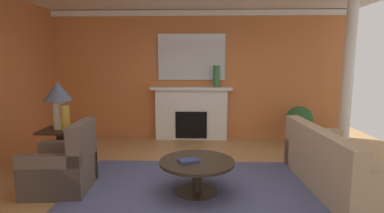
{
  "coord_description": "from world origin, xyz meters",
  "views": [
    {
      "loc": [
        0.15,
        -4.02,
        1.75
      ],
      "look_at": [
        -0.02,
        0.98,
        1.0
      ],
      "focal_mm": 28.07,
      "sensor_mm": 36.0,
      "label": 1
    }
  ],
  "objects_px": {
    "sofa": "(338,168)",
    "table_lamp": "(58,96)",
    "armchair_near_window": "(63,168)",
    "vase_mantel_right": "(216,76)",
    "side_table": "(61,147)",
    "fireplace": "(191,115)",
    "mantel_mirror": "(192,57)",
    "vase_on_side_table": "(65,118)",
    "coffee_table": "(197,169)",
    "potted_plant": "(299,122)"
  },
  "relations": [
    {
      "from": "fireplace",
      "to": "sofa",
      "type": "xyz_separation_m",
      "value": [
        2.12,
        -2.64,
        -0.27
      ]
    },
    {
      "from": "vase_mantel_right",
      "to": "side_table",
      "type": "bearing_deg",
      "value": -140.91
    },
    {
      "from": "side_table",
      "to": "vase_mantel_right",
      "type": "height_order",
      "value": "vase_mantel_right"
    },
    {
      "from": "armchair_near_window",
      "to": "table_lamp",
      "type": "height_order",
      "value": "table_lamp"
    },
    {
      "from": "vase_on_side_table",
      "to": "fireplace",
      "type": "bearing_deg",
      "value": 50.47
    },
    {
      "from": "coffee_table",
      "to": "potted_plant",
      "type": "distance_m",
      "value": 3.18
    },
    {
      "from": "mantel_mirror",
      "to": "armchair_near_window",
      "type": "relative_size",
      "value": 1.58
    },
    {
      "from": "side_table",
      "to": "fireplace",
      "type": "bearing_deg",
      "value": 46.69
    },
    {
      "from": "coffee_table",
      "to": "table_lamp",
      "type": "bearing_deg",
      "value": 161.59
    },
    {
      "from": "vase_mantel_right",
      "to": "vase_on_side_table",
      "type": "bearing_deg",
      "value": -137.6
    },
    {
      "from": "sofa",
      "to": "vase_on_side_table",
      "type": "height_order",
      "value": "vase_on_side_table"
    },
    {
      "from": "fireplace",
      "to": "side_table",
      "type": "height_order",
      "value": "fireplace"
    },
    {
      "from": "sofa",
      "to": "potted_plant",
      "type": "height_order",
      "value": "sofa"
    },
    {
      "from": "armchair_near_window",
      "to": "potted_plant",
      "type": "relative_size",
      "value": 1.14
    },
    {
      "from": "coffee_table",
      "to": "potted_plant",
      "type": "relative_size",
      "value": 1.2
    },
    {
      "from": "vase_mantel_right",
      "to": "potted_plant",
      "type": "bearing_deg",
      "value": -13.17
    },
    {
      "from": "side_table",
      "to": "vase_on_side_table",
      "type": "xyz_separation_m",
      "value": [
        0.15,
        -0.12,
        0.5
      ]
    },
    {
      "from": "sofa",
      "to": "table_lamp",
      "type": "xyz_separation_m",
      "value": [
        -4.12,
        0.52,
        0.93
      ]
    },
    {
      "from": "fireplace",
      "to": "table_lamp",
      "type": "distance_m",
      "value": 2.99
    },
    {
      "from": "vase_mantel_right",
      "to": "coffee_table",
      "type": "bearing_deg",
      "value": -97.67
    },
    {
      "from": "side_table",
      "to": "vase_mantel_right",
      "type": "bearing_deg",
      "value": 39.09
    },
    {
      "from": "mantel_mirror",
      "to": "armchair_near_window",
      "type": "height_order",
      "value": "mantel_mirror"
    },
    {
      "from": "table_lamp",
      "to": "vase_mantel_right",
      "type": "bearing_deg",
      "value": 39.09
    },
    {
      "from": "table_lamp",
      "to": "potted_plant",
      "type": "bearing_deg",
      "value": 21.35
    },
    {
      "from": "coffee_table",
      "to": "table_lamp",
      "type": "relative_size",
      "value": 1.33
    },
    {
      "from": "coffee_table",
      "to": "side_table",
      "type": "bearing_deg",
      "value": 161.59
    },
    {
      "from": "sofa",
      "to": "potted_plant",
      "type": "xyz_separation_m",
      "value": [
        0.15,
        2.19,
        0.19
      ]
    },
    {
      "from": "potted_plant",
      "to": "coffee_table",
      "type": "bearing_deg",
      "value": -131.22
    },
    {
      "from": "mantel_mirror",
      "to": "sofa",
      "type": "height_order",
      "value": "mantel_mirror"
    },
    {
      "from": "fireplace",
      "to": "sofa",
      "type": "bearing_deg",
      "value": -51.26
    },
    {
      "from": "fireplace",
      "to": "coffee_table",
      "type": "distance_m",
      "value": 2.86
    },
    {
      "from": "armchair_near_window",
      "to": "vase_on_side_table",
      "type": "relative_size",
      "value": 2.39
    },
    {
      "from": "vase_mantel_right",
      "to": "vase_on_side_table",
      "type": "relative_size",
      "value": 1.2
    },
    {
      "from": "vase_on_side_table",
      "to": "potted_plant",
      "type": "bearing_deg",
      "value": 23.48
    },
    {
      "from": "side_table",
      "to": "table_lamp",
      "type": "height_order",
      "value": "table_lamp"
    },
    {
      "from": "sofa",
      "to": "vase_on_side_table",
      "type": "bearing_deg",
      "value": 174.21
    },
    {
      "from": "table_lamp",
      "to": "vase_mantel_right",
      "type": "xyz_separation_m",
      "value": [
        2.55,
        2.07,
        0.21
      ]
    },
    {
      "from": "sofa",
      "to": "potted_plant",
      "type": "bearing_deg",
      "value": 86.1
    },
    {
      "from": "vase_mantel_right",
      "to": "potted_plant",
      "type": "xyz_separation_m",
      "value": [
        1.72,
        -0.4,
        -0.94
      ]
    },
    {
      "from": "potted_plant",
      "to": "side_table",
      "type": "bearing_deg",
      "value": -158.65
    },
    {
      "from": "sofa",
      "to": "coffee_table",
      "type": "xyz_separation_m",
      "value": [
        -1.95,
        -0.2,
        0.04
      ]
    },
    {
      "from": "side_table",
      "to": "vase_on_side_table",
      "type": "relative_size",
      "value": 1.76
    },
    {
      "from": "table_lamp",
      "to": "vase_on_side_table",
      "type": "bearing_deg",
      "value": -38.66
    },
    {
      "from": "mantel_mirror",
      "to": "side_table",
      "type": "distance_m",
      "value": 3.34
    },
    {
      "from": "fireplace",
      "to": "vase_on_side_table",
      "type": "height_order",
      "value": "fireplace"
    },
    {
      "from": "sofa",
      "to": "coffee_table",
      "type": "relative_size",
      "value": 2.14
    },
    {
      "from": "fireplace",
      "to": "armchair_near_window",
      "type": "bearing_deg",
      "value": -120.6
    },
    {
      "from": "armchair_near_window",
      "to": "coffee_table",
      "type": "height_order",
      "value": "armchair_near_window"
    },
    {
      "from": "potted_plant",
      "to": "vase_mantel_right",
      "type": "bearing_deg",
      "value": 166.83
    },
    {
      "from": "side_table",
      "to": "potted_plant",
      "type": "height_order",
      "value": "potted_plant"
    }
  ]
}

